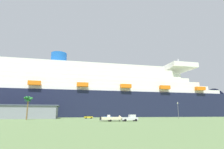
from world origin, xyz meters
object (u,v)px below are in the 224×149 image
object	(u,v)px
cruise_ship	(100,95)
parked_car_yellow_taxi	(88,117)
pickup_truck	(130,118)
palm_tree	(28,101)
street_lamp	(178,108)
parked_car_blue_suv	(108,117)
small_boat_on_trailer	(113,118)

from	to	relation	value
cruise_ship	parked_car_yellow_taxi	xyz separation A→B (m)	(-16.07, -48.17, -16.12)
cruise_ship	pickup_truck	bearing A→B (deg)	-94.89
palm_tree	street_lamp	bearing A→B (deg)	-2.46
palm_tree	parked_car_blue_suv	size ratio (longest dim) A/B	2.18
pickup_truck	small_boat_on_trailer	bearing A→B (deg)	-179.94
pickup_truck	parked_car_yellow_taxi	distance (m)	40.33
pickup_truck	street_lamp	distance (m)	39.78
cruise_ship	parked_car_yellow_taxi	size ratio (longest dim) A/B	59.57
street_lamp	cruise_ship	bearing A→B (deg)	111.28
pickup_truck	small_boat_on_trailer	size ratio (longest dim) A/B	0.63
cruise_ship	palm_tree	size ratio (longest dim) A/B	28.08
parked_car_blue_suv	cruise_ship	bearing A→B (deg)	83.37
cruise_ship	parked_car_blue_suv	world-z (taller)	cruise_ship
cruise_ship	parked_car_blue_suv	bearing A→B (deg)	-96.63
street_lamp	parked_car_blue_suv	world-z (taller)	street_lamp
cruise_ship	parked_car_blue_suv	size ratio (longest dim) A/B	61.26
pickup_truck	street_lamp	size ratio (longest dim) A/B	0.71
pickup_truck	cruise_ship	bearing A→B (deg)	85.11
cruise_ship	palm_tree	world-z (taller)	cruise_ship
pickup_truck	parked_car_yellow_taxi	xyz separation A→B (m)	(-8.58, 39.41, -0.21)
parked_car_blue_suv	palm_tree	bearing A→B (deg)	-158.29
small_boat_on_trailer	parked_car_yellow_taxi	size ratio (longest dim) A/B	1.97
cruise_ship	small_boat_on_trailer	distance (m)	90.05
parked_car_yellow_taxi	pickup_truck	bearing A→B (deg)	-77.72
pickup_truck	palm_tree	bearing A→B (deg)	145.91
pickup_truck	small_boat_on_trailer	world-z (taller)	pickup_truck
small_boat_on_trailer	parked_car_blue_suv	xyz separation A→B (m)	(7.90, 39.57, -0.13)
small_boat_on_trailer	palm_tree	xyz separation A→B (m)	(-30.10, 24.44, 6.62)
small_boat_on_trailer	parked_car_blue_suv	world-z (taller)	small_boat_on_trailer
palm_tree	parked_car_yellow_taxi	xyz separation A→B (m)	(27.51, 14.98, -6.75)
parked_car_blue_suv	street_lamp	bearing A→B (deg)	-30.02
street_lamp	parked_car_yellow_taxi	bearing A→B (deg)	156.77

